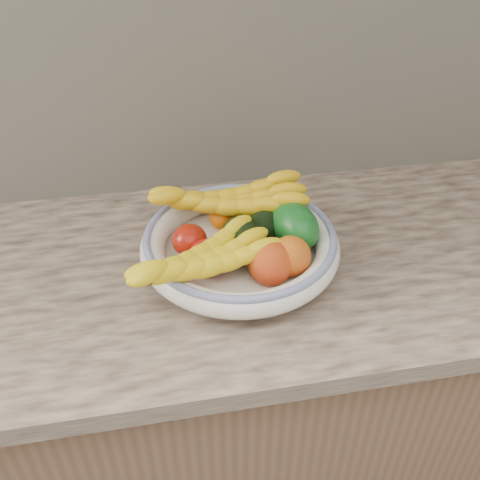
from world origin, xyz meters
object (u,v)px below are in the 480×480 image
object	(u,v)px
fruit_bowl	(240,245)
banana_bunch_front	(203,263)
green_mango	(294,225)
banana_bunch_back	(228,204)

from	to	relation	value
fruit_bowl	banana_bunch_front	xyz separation A→B (m)	(-0.08, -0.08, 0.03)
green_mango	banana_bunch_front	distance (m)	0.21
fruit_bowl	banana_bunch_back	size ratio (longest dim) A/B	1.16
fruit_bowl	green_mango	distance (m)	0.11
fruit_bowl	green_mango	world-z (taller)	green_mango
green_mango	banana_bunch_back	bearing A→B (deg)	128.02
fruit_bowl	banana_bunch_back	world-z (taller)	banana_bunch_back
fruit_bowl	banana_bunch_back	xyz separation A→B (m)	(-0.01, 0.09, 0.04)
fruit_bowl	banana_bunch_front	world-z (taller)	banana_bunch_front
banana_bunch_back	banana_bunch_front	world-z (taller)	banana_bunch_back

